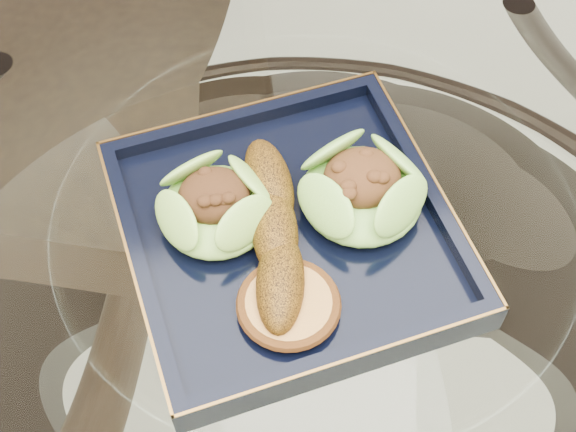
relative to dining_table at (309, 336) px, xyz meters
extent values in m
cylinder|color=white|center=(0.00, 0.00, 0.16)|extent=(1.10, 1.10, 0.01)
torus|color=black|center=(0.00, 0.00, 0.16)|extent=(1.13, 1.13, 0.02)
cylinder|color=black|center=(0.28, 0.28, -0.22)|extent=(0.04, 0.04, 0.75)
cylinder|color=black|center=(-0.28, 0.28, -0.22)|extent=(0.04, 0.04, 0.75)
cube|color=#301E10|center=(-0.19, 0.42, -0.16)|extent=(0.46, 0.46, 0.04)
cylinder|color=#301E10|center=(-0.39, 0.30, -0.39)|extent=(0.03, 0.03, 0.42)
cylinder|color=#301E10|center=(-0.07, 0.22, -0.39)|extent=(0.03, 0.03, 0.42)
cylinder|color=#301E10|center=(-0.32, 0.62, -0.39)|extent=(0.03, 0.03, 0.42)
cylinder|color=#301E10|center=(0.00, 0.55, -0.39)|extent=(0.03, 0.03, 0.42)
cube|color=black|center=(-0.02, 0.01, 0.17)|extent=(0.31, 0.31, 0.02)
ellipsoid|color=#74AA31|center=(-0.08, 0.03, 0.20)|extent=(0.10, 0.10, 0.03)
ellipsoid|color=#5C952B|center=(0.05, 0.03, 0.20)|extent=(0.12, 0.12, 0.04)
ellipsoid|color=#69400B|center=(-0.03, 0.00, 0.20)|extent=(0.05, 0.18, 0.03)
cylinder|color=#CC8A44|center=(-0.03, -0.06, 0.19)|extent=(0.09, 0.09, 0.01)
camera|label=1|loc=(-0.08, -0.36, 0.75)|focal=50.00mm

